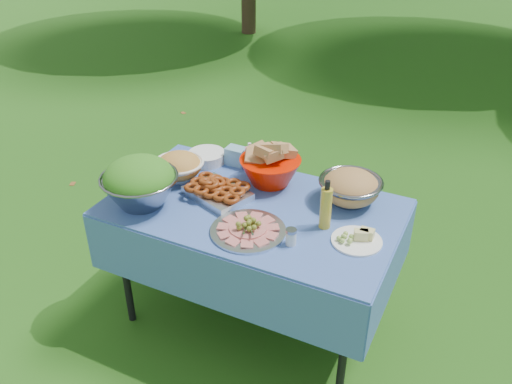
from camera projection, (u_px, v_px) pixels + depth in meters
ground at (254, 317)px, 3.13m from camera, size 80.00×80.00×0.00m
picnic_table at (253, 265)px, 2.93m from camera, size 1.46×0.86×0.76m
salad_bowl at (139, 182)px, 2.69m from camera, size 0.51×0.51×0.25m
pasta_bowl_white at (179, 166)px, 2.95m from camera, size 0.35×0.35×0.15m
plate_stack at (207, 157)px, 3.13m from camera, size 0.22×0.22×0.06m
wipes_box at (236, 156)px, 3.10m from camera, size 0.11×0.08×0.10m
sanitizer_bottle at (250, 156)px, 3.04m from camera, size 0.06×0.06×0.16m
bread_bowl at (270, 165)px, 2.88m from camera, size 0.42×0.42×0.22m
pasta_bowl_steel at (350, 187)px, 2.73m from camera, size 0.37×0.37×0.17m
fried_tray at (217, 190)px, 2.80m from camera, size 0.38×0.32×0.08m
charcuterie_platter at (248, 225)px, 2.53m from camera, size 0.45×0.45×0.08m
oil_bottle at (326, 204)px, 2.52m from camera, size 0.06×0.06×0.25m
cheese_plate at (357, 236)px, 2.46m from camera, size 0.29×0.29×0.06m
shaker at (291, 237)px, 2.44m from camera, size 0.06×0.06×0.08m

